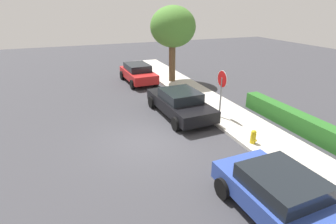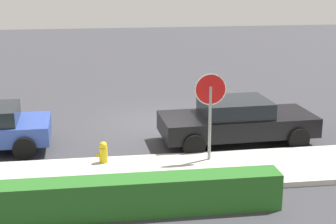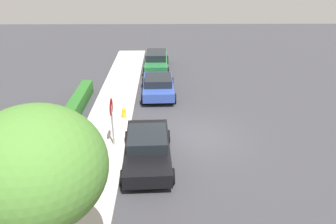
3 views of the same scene
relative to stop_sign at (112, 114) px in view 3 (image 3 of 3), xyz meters
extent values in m
plane|color=#38383D|center=(0.84, -4.06, -1.72)|extent=(60.00, 60.00, 0.00)
cube|color=beige|center=(0.84, 0.62, -1.65)|extent=(32.00, 2.41, 0.14)
cylinder|color=gray|center=(0.00, 0.00, -0.65)|extent=(0.08, 0.08, 2.15)
cylinder|color=white|center=(0.00, 0.00, 0.35)|extent=(0.84, 0.04, 0.83)
cylinder|color=red|center=(0.00, 0.00, 0.35)|extent=(0.78, 0.05, 0.78)
cube|color=black|center=(-1.22, -1.64, -1.13)|extent=(4.68, 2.09, 0.57)
cube|color=black|center=(-1.15, -1.64, -0.61)|extent=(2.05, 1.75, 0.47)
cylinder|color=black|center=(0.30, -0.63, -1.40)|extent=(0.65, 0.25, 0.64)
cylinder|color=black|center=(0.38, -2.52, -1.40)|extent=(0.65, 0.25, 0.64)
cylinder|color=black|center=(-2.83, -0.77, -1.40)|extent=(0.65, 0.25, 0.64)
cylinder|color=black|center=(-2.74, -2.66, -1.40)|extent=(0.65, 0.25, 0.64)
cube|color=#2D479E|center=(6.41, -1.98, -1.14)|extent=(4.24, 2.04, 0.55)
cube|color=black|center=(6.16, -1.99, -0.64)|extent=(1.95, 1.73, 0.45)
cylinder|color=black|center=(7.80, -0.98, -1.40)|extent=(0.65, 0.24, 0.64)
cylinder|color=black|center=(7.86, -2.88, -1.40)|extent=(0.65, 0.24, 0.64)
cylinder|color=black|center=(4.96, -1.08, -1.40)|extent=(0.65, 0.24, 0.64)
cylinder|color=black|center=(5.03, -2.97, -1.40)|extent=(0.65, 0.24, 0.64)
cube|color=#236B38|center=(11.72, -1.76, -1.14)|extent=(4.60, 1.73, 0.56)
cube|color=black|center=(11.80, -1.76, -0.61)|extent=(2.34, 1.52, 0.51)
cylinder|color=black|center=(10.16, -2.62, -1.40)|extent=(0.64, 0.22, 0.64)
cylinder|color=black|center=(10.15, -0.91, -1.40)|extent=(0.64, 0.22, 0.64)
cylinder|color=black|center=(13.29, -2.60, -1.40)|extent=(0.64, 0.22, 0.64)
cylinder|color=black|center=(13.28, -0.89, -1.40)|extent=(0.64, 0.22, 0.64)
ellipsoid|color=#4C8433|center=(-7.23, 0.44, 2.20)|extent=(3.15, 3.15, 2.80)
cylinder|color=gold|center=(2.82, -0.17, -1.45)|extent=(0.22, 0.22, 0.55)
sphere|color=gold|center=(2.82, -0.17, -1.11)|extent=(0.21, 0.21, 0.21)
cylinder|color=gold|center=(2.97, -0.17, -1.39)|extent=(0.08, 0.09, 0.09)
cube|color=#286623|center=(3.01, 2.64, -1.31)|extent=(7.93, 0.66, 0.82)
camera|label=1|loc=(10.28, -6.78, 3.62)|focal=28.00mm
camera|label=2|loc=(2.98, 12.74, 3.36)|focal=55.00mm
camera|label=3|loc=(-13.24, -2.39, 6.41)|focal=35.00mm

